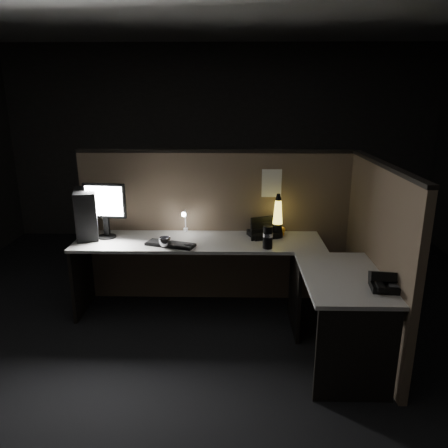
{
  "coord_description": "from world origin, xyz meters",
  "views": [
    {
      "loc": [
        0.17,
        -3.24,
        2.04
      ],
      "look_at": [
        0.09,
        0.35,
        0.96
      ],
      "focal_mm": 35.0,
      "sensor_mm": 36.0,
      "label": 1
    }
  ],
  "objects_px": {
    "pc_tower": "(86,213)",
    "keyboard": "(170,244)",
    "lava_lamp": "(278,219)",
    "desk_phone": "(386,282)",
    "monitor": "(105,205)"
  },
  "relations": [
    {
      "from": "keyboard",
      "to": "lava_lamp",
      "type": "distance_m",
      "value": 1.03
    },
    {
      "from": "pc_tower",
      "to": "monitor",
      "type": "height_order",
      "value": "monitor"
    },
    {
      "from": "pc_tower",
      "to": "desk_phone",
      "type": "xyz_separation_m",
      "value": [
        2.46,
        -1.13,
        -0.18
      ]
    },
    {
      "from": "pc_tower",
      "to": "monitor",
      "type": "distance_m",
      "value": 0.21
    },
    {
      "from": "desk_phone",
      "to": "monitor",
      "type": "bearing_deg",
      "value": 160.88
    },
    {
      "from": "monitor",
      "to": "keyboard",
      "type": "xyz_separation_m",
      "value": [
        0.64,
        -0.23,
        -0.3
      ]
    },
    {
      "from": "monitor",
      "to": "lava_lamp",
      "type": "distance_m",
      "value": 1.62
    },
    {
      "from": "pc_tower",
      "to": "keyboard",
      "type": "height_order",
      "value": "pc_tower"
    },
    {
      "from": "monitor",
      "to": "keyboard",
      "type": "distance_m",
      "value": 0.74
    },
    {
      "from": "keyboard",
      "to": "desk_phone",
      "type": "xyz_separation_m",
      "value": [
        1.63,
        -0.87,
        0.04
      ]
    },
    {
      "from": "monitor",
      "to": "keyboard",
      "type": "height_order",
      "value": "monitor"
    },
    {
      "from": "pc_tower",
      "to": "desk_phone",
      "type": "relative_size",
      "value": 1.85
    },
    {
      "from": "lava_lamp",
      "to": "desk_phone",
      "type": "relative_size",
      "value": 1.72
    },
    {
      "from": "pc_tower",
      "to": "keyboard",
      "type": "relative_size",
      "value": 1.01
    },
    {
      "from": "keyboard",
      "to": "lava_lamp",
      "type": "xyz_separation_m",
      "value": [
        0.98,
        0.27,
        0.16
      ]
    }
  ]
}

